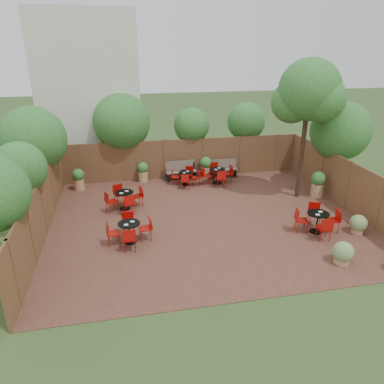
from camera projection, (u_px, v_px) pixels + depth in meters
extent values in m
plane|color=#354F23|center=(207.00, 219.00, 14.21)|extent=(80.00, 80.00, 0.00)
cube|color=#3C1D18|center=(207.00, 219.00, 14.21)|extent=(12.00, 10.00, 0.02)
cube|color=#4C2B1C|center=(184.00, 158.00, 18.37)|extent=(12.00, 0.08, 2.00)
cube|color=#4C2B1C|center=(42.00, 209.00, 12.75)|extent=(0.08, 10.00, 2.00)
cube|color=#4C2B1C|center=(348.00, 185.00, 14.92)|extent=(0.08, 10.00, 2.00)
cube|color=beige|center=(91.00, 93.00, 19.14)|extent=(5.00, 4.00, 8.00)
sphere|color=#266420|center=(33.00, 139.00, 14.68)|extent=(2.68, 2.68, 2.68)
sphere|color=#266420|center=(19.00, 168.00, 12.07)|extent=(1.80, 1.80, 1.80)
sphere|color=#266420|center=(122.00, 122.00, 17.76)|extent=(2.80, 2.80, 2.80)
sphere|color=#266420|center=(192.00, 126.00, 18.42)|extent=(1.81, 1.81, 1.81)
sphere|color=#266420|center=(246.00, 121.00, 19.12)|extent=(2.00, 2.00, 2.00)
sphere|color=#266420|center=(340.00, 131.00, 16.16)|extent=(2.66, 2.66, 2.66)
cylinder|color=black|center=(303.00, 143.00, 15.41)|extent=(0.21, 0.21, 4.92)
sphere|color=#266420|center=(309.00, 90.00, 14.57)|extent=(2.51, 2.51, 2.51)
sphere|color=#266420|center=(292.00, 102.00, 15.05)|extent=(1.76, 1.76, 1.76)
sphere|color=#266420|center=(322.00, 99.00, 14.41)|extent=(1.83, 1.83, 1.83)
cube|color=brown|center=(181.00, 172.00, 18.12)|extent=(1.59, 0.63, 0.05)
cube|color=brown|center=(180.00, 165.00, 18.20)|extent=(1.55, 0.28, 0.47)
cube|color=black|center=(167.00, 177.00, 18.08)|extent=(0.11, 0.47, 0.41)
cube|color=black|center=(195.00, 175.00, 18.34)|extent=(0.11, 0.47, 0.41)
cube|color=brown|center=(223.00, 169.00, 18.52)|extent=(1.49, 0.52, 0.05)
cube|color=brown|center=(222.00, 163.00, 18.60)|extent=(1.47, 0.19, 0.44)
cube|color=black|center=(210.00, 174.00, 18.49)|extent=(0.08, 0.44, 0.39)
cube|color=black|center=(235.00, 173.00, 18.73)|extent=(0.08, 0.44, 0.39)
cylinder|color=black|center=(125.00, 208.00, 15.07)|extent=(0.44, 0.44, 0.03)
cylinder|color=black|center=(124.00, 201.00, 14.93)|extent=(0.05, 0.05, 0.71)
cylinder|color=black|center=(124.00, 192.00, 14.79)|extent=(0.77, 0.77, 0.03)
cube|color=white|center=(127.00, 191.00, 14.88)|extent=(0.17, 0.14, 0.02)
cube|color=white|center=(121.00, 193.00, 14.66)|extent=(0.17, 0.14, 0.02)
cylinder|color=black|center=(217.00, 183.00, 17.85)|extent=(0.44, 0.44, 0.03)
cylinder|color=black|center=(217.00, 176.00, 17.71)|extent=(0.05, 0.05, 0.70)
cylinder|color=black|center=(217.00, 169.00, 17.58)|extent=(0.76, 0.76, 0.03)
cube|color=white|center=(219.00, 168.00, 17.66)|extent=(0.15, 0.11, 0.02)
cube|color=white|center=(216.00, 170.00, 17.44)|extent=(0.15, 0.11, 0.02)
cylinder|color=black|center=(130.00, 242.00, 12.52)|extent=(0.44, 0.44, 0.03)
cylinder|color=black|center=(130.00, 233.00, 12.39)|extent=(0.05, 0.05, 0.70)
cylinder|color=black|center=(129.00, 223.00, 12.25)|extent=(0.76, 0.76, 0.03)
cube|color=white|center=(132.00, 222.00, 12.34)|extent=(0.15, 0.11, 0.01)
cube|color=white|center=(126.00, 225.00, 12.12)|extent=(0.15, 0.11, 0.01)
cylinder|color=black|center=(186.00, 185.00, 17.62)|extent=(0.39, 0.39, 0.03)
cylinder|color=black|center=(186.00, 179.00, 17.50)|extent=(0.04, 0.04, 0.63)
cylinder|color=black|center=(186.00, 172.00, 17.38)|extent=(0.68, 0.68, 0.03)
cube|color=white|center=(188.00, 171.00, 17.46)|extent=(0.15, 0.13, 0.01)
cube|color=white|center=(184.00, 173.00, 17.26)|extent=(0.15, 0.13, 0.01)
cylinder|color=black|center=(316.00, 232.00, 13.20)|extent=(0.45, 0.45, 0.03)
cylinder|color=black|center=(317.00, 223.00, 13.06)|extent=(0.05, 0.05, 0.72)
cylinder|color=black|center=(318.00, 214.00, 12.92)|extent=(0.78, 0.78, 0.03)
cube|color=white|center=(320.00, 212.00, 13.01)|extent=(0.16, 0.13, 0.02)
cube|color=white|center=(318.00, 215.00, 12.78)|extent=(0.16, 0.13, 0.02)
cylinder|color=#A57C52|center=(143.00, 176.00, 17.98)|extent=(0.46, 0.46, 0.52)
sphere|color=#266420|center=(143.00, 168.00, 17.81)|extent=(0.55, 0.55, 0.55)
cylinder|color=#A57C52|center=(206.00, 172.00, 18.52)|extent=(0.50, 0.50, 0.57)
sphere|color=#266420|center=(206.00, 163.00, 18.33)|extent=(0.60, 0.60, 0.60)
cylinder|color=#A57C52|center=(79.00, 184.00, 16.94)|extent=(0.47, 0.47, 0.54)
sphere|color=#266420|center=(78.00, 175.00, 16.76)|extent=(0.57, 0.57, 0.57)
cylinder|color=#A57C52|center=(317.00, 190.00, 16.21)|extent=(0.53, 0.53, 0.60)
sphere|color=#266420|center=(318.00, 179.00, 16.01)|extent=(0.63, 0.63, 0.63)
cylinder|color=#A57C52|center=(342.00, 260.00, 11.31)|extent=(0.49, 0.49, 0.22)
sphere|color=olive|center=(343.00, 252.00, 11.21)|extent=(0.66, 0.66, 0.66)
cylinder|color=#A57C52|center=(357.00, 230.00, 13.15)|extent=(0.46, 0.46, 0.21)
sphere|color=olive|center=(358.00, 223.00, 13.05)|extent=(0.63, 0.63, 0.63)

